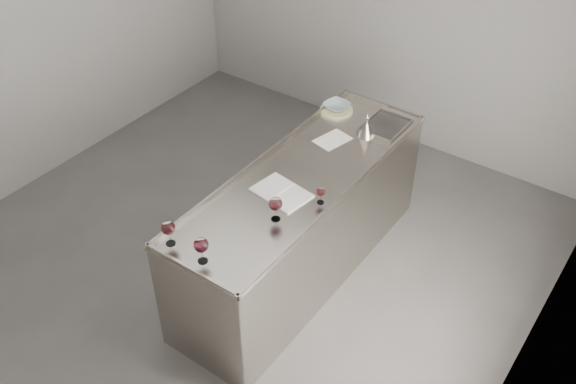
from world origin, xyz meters
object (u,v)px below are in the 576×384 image
Objects in this scene: wine_glass_left at (168,228)px; counter at (302,224)px; wine_funnel at (366,129)px; wine_glass_small at (321,192)px; wine_glass_right at (275,204)px; notebook at (281,192)px; wine_glass_middle at (201,246)px; ceramic_bowl at (337,106)px.

counter is at bearing 75.72° from wine_glass_left.
wine_glass_small is at bearing -79.62° from wine_funnel.
counter is 13.45× the size of wine_glass_left.
wine_glass_small is (0.55, 0.90, -0.04)m from wine_glass_left.
wine_glass_right is 0.30m from notebook.
wine_glass_middle is 0.59m from wine_glass_right.
counter is 0.90m from wine_funnel.
wine_glass_middle reaches higher than wine_glass_small.
counter is 18.68× the size of wine_glass_small.
notebook is at bearing -96.68° from wine_funnel.
ceramic_bowl is at bearing 97.82° from wine_glass_middle.
notebook is at bearing 90.05° from wine_glass_middle.
wine_funnel reaches higher than counter.
wine_funnel reaches higher than wine_glass_left.
wine_glass_small is at bearing -63.05° from ceramic_bowl.
counter is at bearing 97.97° from notebook.
wine_funnel is at bearing 81.28° from counter.
wine_glass_left is 1.00× the size of wine_glass_right.
wine_glass_middle is 2.00m from ceramic_bowl.
counter is 13.39× the size of wine_glass_right.
wine_glass_right is at bearing -75.61° from counter.
counter is 0.79m from wine_glass_right.
wine_funnel is (0.11, 1.80, -0.07)m from wine_glass_middle.
wine_glass_left is 1.84m from wine_funnel.
notebook is at bearing 118.35° from wine_glass_right.
ceramic_bowl is (-0.27, 1.98, -0.08)m from wine_glass_middle.
wine_funnel is (-0.02, 1.22, -0.07)m from wine_glass_right.
wine_glass_right is at bearing -114.57° from wine_glass_small.
wine_glass_left is at bearing -124.84° from wine_glass_right.
wine_glass_right is (0.40, 0.58, 0.00)m from wine_glass_left.
counter is 11.90× the size of wine_funnel.
wine_glass_right is (0.13, 0.58, -0.00)m from wine_glass_middle.
wine_glass_left is at bearing 180.00° from wine_glass_middle.
wine_glass_small is 0.31× the size of notebook.
counter is at bearing 104.39° from wine_glass_right.
counter is 0.54m from notebook.
wine_glass_small is at bearing -33.37° from counter.
wine_funnel reaches higher than wine_glass_right.
wine_funnel is (0.11, 0.72, 0.53)m from counter.
wine_glass_left is 1.06m from wine_glass_small.
ceramic_bowl is 0.43m from wine_funnel.
wine_glass_right is 1.22m from wine_funnel.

